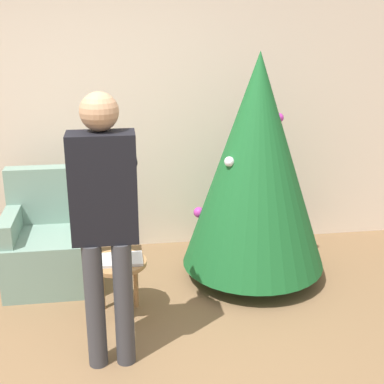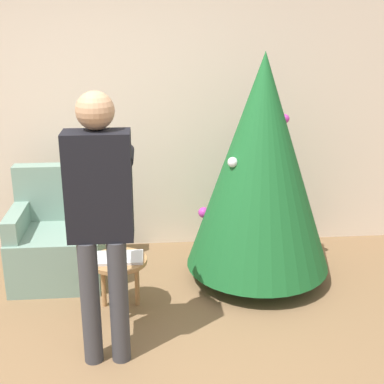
# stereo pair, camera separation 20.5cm
# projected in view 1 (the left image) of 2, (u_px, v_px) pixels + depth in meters

# --- Properties ---
(wall_back) EXTENTS (8.00, 0.06, 2.70)m
(wall_back) POSITION_uv_depth(u_px,v_px,m) (113.00, 104.00, 4.71)
(wall_back) COLOR beige
(wall_back) RESTS_ON ground_plane
(christmas_tree) EXTENTS (1.17, 1.17, 1.85)m
(christmas_tree) POSITION_uv_depth(u_px,v_px,m) (256.00, 163.00, 4.22)
(christmas_tree) COLOR brown
(christmas_tree) RESTS_ON ground_plane
(armchair) EXTENTS (0.72, 0.67, 0.92)m
(armchair) POSITION_uv_depth(u_px,v_px,m) (52.00, 244.00, 4.36)
(armchair) COLOR gray
(armchair) RESTS_ON ground_plane
(person_standing) EXTENTS (0.41, 0.57, 1.71)m
(person_standing) POSITION_uv_depth(u_px,v_px,m) (104.00, 210.00, 3.14)
(person_standing) COLOR #38383D
(person_standing) RESTS_ON ground_plane
(side_stool) EXTENTS (0.41, 0.41, 0.42)m
(side_stool) POSITION_uv_depth(u_px,v_px,m) (118.00, 269.00, 3.86)
(side_stool) COLOR #A37547
(side_stool) RESTS_ON ground_plane
(laptop) EXTENTS (0.36, 0.22, 0.02)m
(laptop) POSITION_uv_depth(u_px,v_px,m) (118.00, 260.00, 3.84)
(laptop) COLOR silver
(laptop) RESTS_ON side_stool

